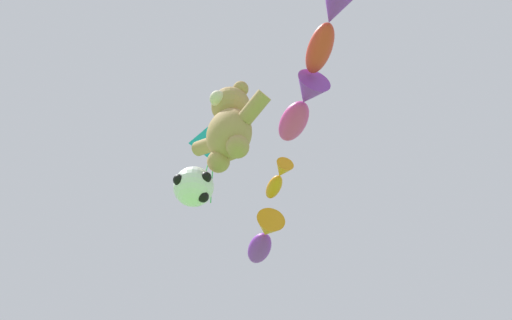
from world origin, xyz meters
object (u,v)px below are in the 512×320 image
Objects in this scene: fish_kite_violet at (264,238)px; diamond_kite at (212,145)px; fish_kite_magenta at (301,107)px; teddy_bear_kite at (229,125)px; fish_kite_crimson at (327,29)px; soccer_ball_kite at (194,186)px; fish_kite_tangerine at (278,179)px.

fish_kite_violet is 3.26m from diamond_kite.
fish_kite_magenta reaches higher than fish_kite_violet.
diamond_kite is (-2.57, 1.51, 2.46)m from teddy_bear_kite.
fish_kite_violet is (-3.82, 2.47, -0.81)m from fish_kite_magenta.
fish_kite_crimson is 0.94× the size of fish_kite_violet.
fish_kite_tangerine is (-0.52, 3.22, 2.71)m from soccer_ball_kite.
fish_kite_violet is at bearing 146.60° from fish_kite_tangerine.
fish_kite_crimson is at bearing -32.20° from fish_kite_tangerine.
soccer_ball_kite is 0.44× the size of fish_kite_crimson.
fish_kite_magenta reaches higher than teddy_bear_kite.
fish_kite_tangerine is at bearing 113.87° from teddy_bear_kite.
fish_kite_crimson is at bearing 12.50° from soccer_ball_kite.
fish_kite_crimson is at bearing -31.96° from fish_kite_magenta.
fish_kite_violet is (-2.26, 4.37, 2.13)m from soccer_ball_kite.
fish_kite_magenta is 4.62m from fish_kite_violet.
diamond_kite is at bearing 149.66° from teddy_bear_kite.
fish_kite_tangerine is 0.46× the size of diamond_kite.
teddy_bear_kite is at bearing 12.28° from soccer_ball_kite.
diamond_kite reaches higher than fish_kite_tangerine.
teddy_bear_kite is at bearing -113.41° from fish_kite_magenta.
fish_kite_tangerine is (-2.09, 1.33, -0.23)m from fish_kite_magenta.
fish_kite_tangerine is 0.67× the size of fish_kite_violet.
fish_kite_violet is 0.68× the size of diamond_kite.
soccer_ball_kite is 5.36m from fish_kite_violet.
fish_kite_crimson reaches higher than teddy_bear_kite.
fish_kite_crimson is (2.57, 0.57, 1.69)m from teddy_bear_kite.
fish_kite_magenta is 1.42× the size of fish_kite_tangerine.
fish_kite_crimson is at bearing 12.57° from teddy_bear_kite.
diamond_kite is (-5.15, 0.93, 0.77)m from fish_kite_crimson.
fish_kite_magenta is at bearing 50.40° from soccer_ball_kite.
fish_kite_magenta is 3.46m from diamond_kite.
fish_kite_crimson is 0.64× the size of diamond_kite.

